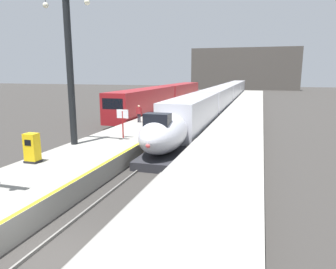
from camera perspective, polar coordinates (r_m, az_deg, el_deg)
ground_plane at (r=11.29m, az=-20.51°, el=-20.58°), size 260.00×260.00×0.00m
platform_left at (r=34.21m, az=-0.76°, el=2.43°), size 4.80×110.00×1.05m
platform_right at (r=32.73m, az=12.90°, el=1.73°), size 4.80×110.00×1.05m
platform_left_safety_stripe at (r=33.52m, az=2.96°, el=3.14°), size 0.20×107.80×0.01m
rail_main_left at (r=36.11m, az=5.56°, el=2.10°), size 0.08×110.00×0.12m
rail_main_right at (r=35.86m, az=7.91°, el=1.98°), size 0.08×110.00×0.12m
rail_secondary_left at (r=38.48m, az=-6.36°, el=2.66°), size 0.08×110.00×0.12m
rail_secondary_right at (r=37.92m, az=-4.27°, el=2.57°), size 0.08×110.00×0.12m
highspeed_train_main at (r=53.52m, az=10.21°, el=7.05°), size 2.92×75.08×3.60m
regional_train_adjacent at (r=48.41m, az=-0.40°, el=6.97°), size 2.85×36.60×3.80m
station_column_mid at (r=21.52m, az=-17.77°, el=13.88°), size 4.00×0.68×9.95m
passenger_near_edge at (r=30.26m, az=-5.38°, el=4.10°), size 0.56×0.28×1.69m
rolling_suitcase at (r=29.78m, az=-1.77°, el=2.70°), size 0.40×0.22×0.98m
ticket_machine_yellow at (r=18.20m, az=-23.75°, el=-2.48°), size 0.76×0.62×1.60m
departure_info_board at (r=23.06m, az=-8.36°, el=3.06°), size 0.90×0.10×2.12m
terminus_back_wall at (r=109.65m, az=13.83°, el=11.65°), size 36.00×2.00×14.00m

